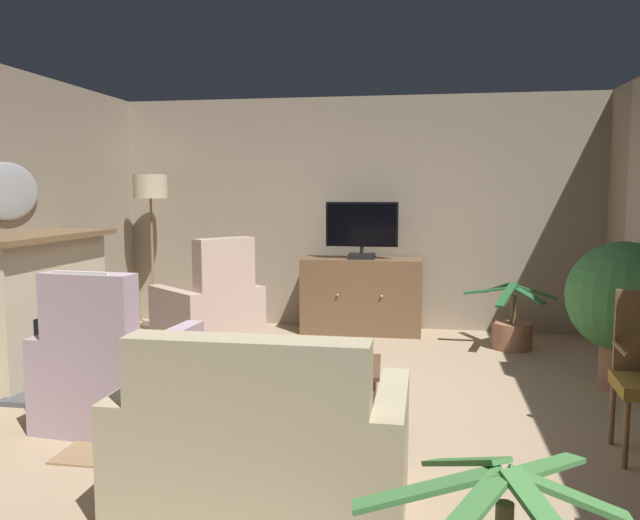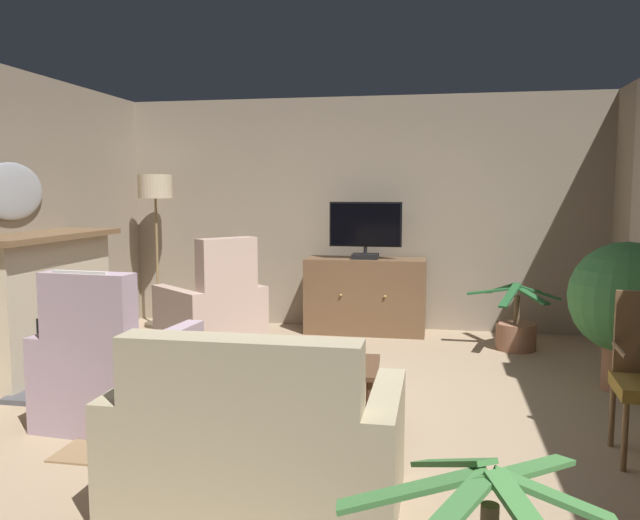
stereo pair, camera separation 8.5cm
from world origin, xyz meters
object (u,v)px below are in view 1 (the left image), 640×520
potted_plant_small_fern_corner (512,331)px  potted_plant_leafy_by_curtain (623,300)px  television (362,229)px  fireplace (39,307)px  coffee_table (314,370)px  cat (197,365)px  armchair_angled_to_table (210,316)px  armchair_facing_sofa (116,375)px  tv_cabinet (362,297)px  tv_remote (320,366)px  floor_lamp (151,202)px  wall_mirror_oval (8,191)px  sofa_floral (263,448)px

potted_plant_small_fern_corner → potted_plant_leafy_by_curtain: potted_plant_leafy_by_curtain is taller
television → potted_plant_small_fern_corner: (1.61, -0.45, -1.01)m
fireplace → television: (2.64, 2.08, 0.60)m
coffee_table → cat: coffee_table is taller
armchair_angled_to_table → potted_plant_small_fern_corner: (3.05, 0.58, -0.17)m
armchair_angled_to_table → armchair_facing_sofa: 2.08m
tv_cabinet → armchair_facing_sofa: bearing=-113.8°
coffee_table → potted_plant_small_fern_corner: potted_plant_small_fern_corner is taller
tv_cabinet → tv_remote: (0.04, -3.12, 0.05)m
armchair_facing_sofa → cat: (0.13, 1.22, -0.26)m
armchair_angled_to_table → floor_lamp: size_ratio=0.67×
fireplace → armchair_facing_sofa: bearing=-39.6°
fireplace → armchair_angled_to_table: (1.20, 1.05, -0.24)m
tv_cabinet → coffee_table: 3.00m
wall_mirror_oval → potted_plant_leafy_by_curtain: (5.20, 0.40, -0.88)m
tv_cabinet → wall_mirror_oval: bearing=-143.5°
television → wall_mirror_oval: bearing=-144.2°
armchair_facing_sofa → tv_remote: bearing=2.0°
sofa_floral → armchair_angled_to_table: 3.36m
potted_plant_small_fern_corner → cat: potted_plant_small_fern_corner is taller
tv_remote → sofa_floral: 1.06m
armchair_angled_to_table → wall_mirror_oval: bearing=-144.1°
fireplace → television: television is taller
tv_cabinet → potted_plant_small_fern_corner: 1.70m
armchair_facing_sofa → potted_plant_leafy_by_curtain: size_ratio=0.92×
television → floor_lamp: floor_lamp is taller
sofa_floral → cat: (-1.18, 2.21, -0.23)m
wall_mirror_oval → armchair_angled_to_table: wall_mirror_oval is taller
fireplace → tv_remote: fireplace is taller
television → cat: bearing=-123.6°
tv_cabinet → television: 0.79m
coffee_table → fireplace: bearing=161.6°
floor_lamp → armchair_facing_sofa: bearing=-70.4°
wall_mirror_oval → coffee_table: (2.86, -0.87, -1.22)m
wall_mirror_oval → sofa_floral: wall_mirror_oval is taller
tv_remote → floor_lamp: (-2.53, 3.01, 1.04)m
potted_plant_leafy_by_curtain → potted_plant_small_fern_corner: bearing=119.8°
tv_remote → potted_plant_small_fern_corner: (1.57, 2.61, -0.28)m
cat → sofa_floral: bearing=-61.8°
cat → tv_remote: bearing=-41.8°
coffee_table → sofa_floral: sofa_floral is taller
television → cat: size_ratio=1.15×
potted_plant_small_fern_corner → cat: 3.22m
sofa_floral → armchair_angled_to_table: armchair_angled_to_table is taller
wall_mirror_oval → tv_remote: wall_mirror_oval is taller
tv_remote → armchair_facing_sofa: armchair_facing_sofa is taller
floor_lamp → potted_plant_small_fern_corner: bearing=-5.6°
coffee_table → cat: size_ratio=1.33×
fireplace → potted_plant_small_fern_corner: size_ratio=1.84×
armchair_facing_sofa → tv_cabinet: bearing=66.2°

